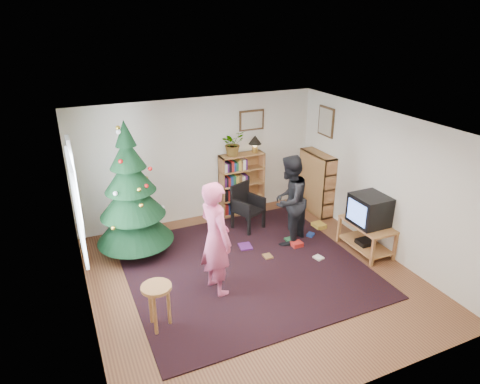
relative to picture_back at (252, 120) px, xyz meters
name	(u,v)px	position (x,y,z in m)	size (l,w,h in m)	color
floor	(253,277)	(-1.15, -2.48, -1.95)	(5.00, 5.00, 0.00)	brown
ceiling	(255,127)	(-1.15, -2.48, 0.55)	(5.00, 5.00, 0.00)	white
wall_back	(199,160)	(-1.15, 0.02, -0.70)	(5.00, 0.02, 2.50)	silver
wall_front	(360,301)	(-1.15, -4.97, -0.70)	(5.00, 0.02, 2.50)	silver
wall_left	(81,241)	(-3.65, -2.48, -0.70)	(0.02, 5.00, 2.50)	silver
wall_right	(382,183)	(1.35, -2.48, -0.70)	(0.02, 5.00, 2.50)	silver
rug	(245,267)	(-1.15, -2.17, -1.94)	(3.80, 3.60, 0.02)	black
window_pane	(76,206)	(-3.62, -1.88, -0.45)	(0.04, 1.20, 1.40)	silver
curtain	(75,188)	(-3.58, -1.18, -0.45)	(0.06, 0.35, 1.60)	silver
picture_back	(252,120)	(0.00, 0.00, 0.00)	(0.55, 0.03, 0.42)	#4C3319
picture_right	(326,122)	(1.33, -0.73, 0.00)	(0.03, 0.50, 0.60)	#4C3319
christmas_tree	(132,201)	(-2.71, -0.92, -0.94)	(1.34, 1.34, 2.42)	#3F2816
bookshelf_back	(242,183)	(-0.28, -0.14, -1.29)	(0.95, 0.30, 1.30)	#A3673A
bookshelf_right	(316,182)	(1.19, -0.74, -1.29)	(0.30, 0.95, 1.30)	#A3673A
tv_stand	(366,234)	(1.07, -2.55, -1.62)	(0.55, 0.99, 0.55)	#A3673A
crt_tv	(369,210)	(1.07, -2.55, -1.14)	(0.56, 0.61, 0.53)	black
armchair	(246,204)	(-0.50, -0.82, -1.46)	(0.65, 0.67, 0.91)	black
stool	(157,296)	(-2.84, -3.04, -1.43)	(0.41, 0.41, 0.68)	#A3673A
person_standing	(216,239)	(-1.81, -2.56, -1.05)	(0.66, 0.43, 1.81)	#CD527A
person_by_chair	(289,201)	(-0.05, -1.70, -1.10)	(0.82, 0.64, 1.70)	black
potted_plant	(233,143)	(-0.48, -0.14, -0.40)	(0.46, 0.40, 0.51)	gray
table_lamp	(255,141)	(0.02, -0.14, -0.41)	(0.27, 0.27, 0.36)	#A57F33
floor_clutter	(293,243)	(-0.01, -1.85, -1.91)	(1.89, 1.21, 0.08)	#A51E19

